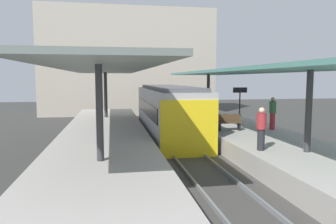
{
  "coord_description": "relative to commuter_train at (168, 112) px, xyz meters",
  "views": [
    {
      "loc": [
        -3.41,
        -15.72,
        3.72
      ],
      "look_at": [
        -0.48,
        0.91,
        2.0
      ],
      "focal_mm": 34.52,
      "sensor_mm": 36.0,
      "label": 1
    }
  ],
  "objects": [
    {
      "name": "platform_right",
      "position": [
        3.8,
        -3.47,
        -1.23
      ],
      "size": [
        4.4,
        28.0,
        1.0
      ],
      "primitive_type": "cube",
      "color": "#ADA8A0",
      "rests_on": "ground_plane"
    },
    {
      "name": "rail_far_side",
      "position": [
        0.72,
        -3.47,
        -1.46
      ],
      "size": [
        0.08,
        28.0,
        0.14
      ],
      "primitive_type": "cube",
      "color": "slate",
      "rests_on": "track_ballast"
    },
    {
      "name": "commuter_train",
      "position": [
        0.0,
        0.0,
        0.0
      ],
      "size": [
        2.78,
        10.77,
        3.1
      ],
      "color": "#ADADB2",
      "rests_on": "track_ballast"
    },
    {
      "name": "rail_near_side",
      "position": [
        -0.72,
        -3.47,
        -1.46
      ],
      "size": [
        0.08,
        28.0,
        0.14
      ],
      "primitive_type": "cube",
      "color": "slate",
      "rests_on": "track_ballast"
    },
    {
      "name": "platform_sign",
      "position": [
        4.41,
        -0.37,
        0.9
      ],
      "size": [
        0.9,
        0.08,
        2.21
      ],
      "color": "#262628",
      "rests_on": "platform_right"
    },
    {
      "name": "station_building_backdrop",
      "position": [
        -1.52,
        16.53,
        3.77
      ],
      "size": [
        18.0,
        6.0,
        11.0
      ],
      "primitive_type": "cube",
      "color": "#A89E8E",
      "rests_on": "ground_plane"
    },
    {
      "name": "track_ballast",
      "position": [
        0.0,
        -3.47,
        -1.63
      ],
      "size": [
        3.2,
        28.0,
        0.2
      ],
      "primitive_type": "cube",
      "color": "#423F3D",
      "rests_on": "ground_plane"
    },
    {
      "name": "canopy_left",
      "position": [
        -3.8,
        -2.07,
        2.51
      ],
      "size": [
        4.18,
        21.0,
        3.36
      ],
      "color": "#333335",
      "rests_on": "platform_left"
    },
    {
      "name": "platform_left",
      "position": [
        -3.8,
        -3.47,
        -1.23
      ],
      "size": [
        4.4,
        28.0,
        1.0
      ],
      "primitive_type": "cube",
      "color": "#ADA8A0",
      "rests_on": "ground_plane"
    },
    {
      "name": "ground_plane",
      "position": [
        0.0,
        -3.47,
        -1.73
      ],
      "size": [
        80.0,
        80.0,
        0.0
      ],
      "primitive_type": "plane",
      "color": "#383835"
    },
    {
      "name": "passenger_mid_platform",
      "position": [
        2.21,
        -7.81,
        0.13
      ],
      "size": [
        0.36,
        0.36,
        1.65
      ],
      "color": "#232328",
      "rests_on": "platform_right"
    },
    {
      "name": "canopy_right",
      "position": [
        3.8,
        -2.07,
        2.38
      ],
      "size": [
        4.18,
        21.0,
        3.23
      ],
      "color": "#333335",
      "rests_on": "platform_right"
    },
    {
      "name": "passenger_near_bench",
      "position": [
        5.14,
        -3.16,
        0.19
      ],
      "size": [
        0.36,
        0.36,
        1.75
      ],
      "color": "maroon",
      "rests_on": "platform_right"
    },
    {
      "name": "platform_bench",
      "position": [
        2.73,
        -3.02,
        -0.26
      ],
      "size": [
        1.4,
        0.41,
        0.86
      ],
      "color": "black",
      "rests_on": "platform_right"
    }
  ]
}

